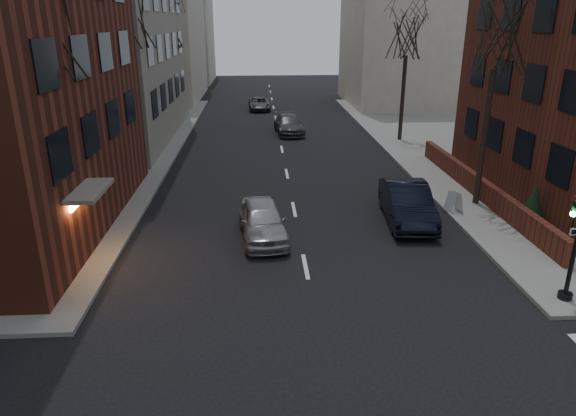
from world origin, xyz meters
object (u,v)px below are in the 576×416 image
Objects in this scene: parked_sedan at (407,203)px; car_lane_silver at (263,221)px; sandwich_board at (454,202)px; tree_right_a at (499,30)px; evergreen_shrub at (533,205)px; streetlamp_far at (182,71)px; tree_right_b at (408,33)px; traffic_signal at (573,248)px; tree_left_a at (42,20)px; car_lane_far at (259,104)px; tree_left_c at (168,25)px; streetlamp_near at (129,108)px; car_lane_gray at (289,125)px; tree_left_b at (125,11)px.

parked_sedan is 6.57m from car_lane_silver.
parked_sedan reaches higher than sandwich_board.
tree_right_a reaches higher than parked_sedan.
evergreen_shrub is at bearing -55.42° from sandwich_board.
parked_sedan is (13.08, -25.78, -3.38)m from streetlamp_far.
tree_right_b is 16.68m from sandwich_board.
traffic_signal is 0.44× the size of tree_right_b.
tree_left_a is 2.35× the size of car_lane_far.
car_lane_far is at bearing 109.77° from evergreen_shrub.
traffic_signal is 23.71m from tree_right_b.
traffic_signal is 11.12m from car_lane_silver.
tree_right_b is at bearing -30.47° from streetlamp_far.
tree_right_b is at bearing 66.23° from sandwich_board.
tree_right_a is (17.60, -22.00, 0.00)m from tree_left_c.
streetlamp_near is at bearing -108.36° from car_lane_far.
car_lane_silver is at bearing -179.03° from evergreen_shrub.
tree_left_a is at bearing -105.71° from car_lane_far.
parked_sedan is at bearing -82.73° from car_lane_gray.
streetlamp_far reaches higher than car_lane_silver.
car_lane_far is (7.35, 6.53, -7.42)m from tree_left_c.
streetlamp_far is 1.28× the size of car_lane_gray.
sandwich_board is (6.50, -18.29, -0.09)m from car_lane_gray.
tree_left_b is at bearing 98.53° from streetlamp_near.
tree_left_a reaches higher than car_lane_silver.
parked_sedan is at bearing -81.18° from car_lane_far.
car_lane_silver is at bearing 5.75° from tree_left_a.
sandwich_board is (-0.64, 7.93, -1.28)m from traffic_signal.
traffic_signal is at bearing -103.50° from sandwich_board.
tree_left_b reaches higher than sandwich_board.
tree_left_a is 24.54m from car_lane_gray.
tree_right_b reaches higher than streetlamp_far.
tree_left_a is 18.05m from tree_right_a.
tree_right_b is (17.60, -8.00, -0.44)m from tree_left_c.
parked_sedan is at bearing -103.95° from tree_right_b.
streetlamp_near reaches higher than traffic_signal.
tree_right_b reaches higher than sandwich_board.
sandwich_board is (16.10, 2.92, -7.85)m from tree_left_a.
tree_left_c reaches higher than tree_right_b.
streetlamp_far is 8.91m from car_lane_far.
parked_sedan is 5.20m from evergreen_shrub.
tree_left_c is 4.33m from streetlamp_far.
car_lane_far is 2.23× the size of evergreen_shrub.
traffic_signal is 8.06m from sandwich_board.
tree_left_c is at bearing 124.47° from parked_sedan.
evergreen_shrub is (11.43, 0.19, 0.37)m from car_lane_silver.
car_lane_silver is at bearing -76.23° from streetlamp_far.
car_lane_gray is (2.32, 20.47, -0.05)m from car_lane_silver.
streetlamp_far is 29.11m from parked_sedan.
tree_left_a is 20.13m from evergreen_shrub.
tree_right_a is at bearing 12.80° from tree_left_a.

